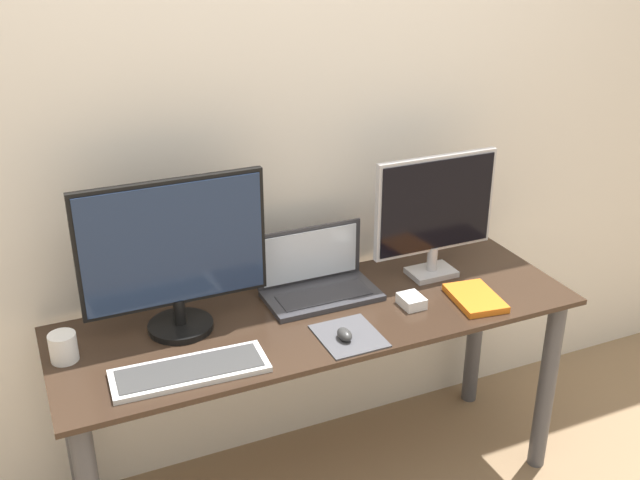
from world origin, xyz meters
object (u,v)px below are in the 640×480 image
object	(u,v)px
monitor_right	(435,210)
mouse	(343,335)
laptop	(317,278)
mug	(63,347)
keyboard	(190,371)
power_brick	(411,301)
book	(475,298)
monitor_left	(174,254)

from	to	relation	value
monitor_right	mouse	world-z (taller)	monitor_right
laptop	mug	world-z (taller)	laptop
laptop	keyboard	distance (m)	0.59
monitor_right	power_brick	bearing A→B (deg)	-136.72
keyboard	power_brick	distance (m)	0.77
mouse	book	distance (m)	0.51
monitor_left	keyboard	xyz separation A→B (m)	(-0.04, -0.25, -0.25)
power_brick	mouse	bearing A→B (deg)	-160.98
mug	power_brick	size ratio (longest dim) A/B	0.98
book	mouse	bearing A→B (deg)	-175.02
monitor_right	power_brick	xyz separation A→B (m)	(-0.18, -0.17, -0.23)
keyboard	book	bearing A→B (deg)	1.39
monitor_left	mouse	xyz separation A→B (m)	(0.43, -0.27, -0.24)
mouse	mug	xyz separation A→B (m)	(-0.78, 0.23, 0.02)
mouse	monitor_left	bearing A→B (deg)	147.92
monitor_right	mouse	bearing A→B (deg)	-150.34
book	monitor_right	bearing A→B (deg)	97.81
laptop	keyboard	bearing A→B (deg)	-150.74
monitor_left	book	xyz separation A→B (m)	(0.93, -0.23, -0.25)
monitor_right	book	bearing A→B (deg)	-82.19
mug	power_brick	xyz separation A→B (m)	(1.07, -0.13, -0.02)
book	mug	bearing A→B (deg)	171.61
monitor_right	mouse	size ratio (longest dim) A/B	6.96
laptop	keyboard	xyz separation A→B (m)	(-0.52, -0.29, -0.05)
monitor_right	keyboard	world-z (taller)	monitor_right
laptop	book	xyz separation A→B (m)	(0.45, -0.27, -0.04)
monitor_left	book	distance (m)	0.99
monitor_left	laptop	xyz separation A→B (m)	(0.48, 0.04, -0.20)
keyboard	mug	bearing A→B (deg)	145.65
mug	power_brick	distance (m)	1.08
keyboard	power_brick	size ratio (longest dim) A/B	5.13
book	power_brick	bearing A→B (deg)	164.56
monitor_right	book	distance (m)	0.33
monitor_left	laptop	world-z (taller)	monitor_left
laptop	book	distance (m)	0.53
mug	monitor_right	bearing A→B (deg)	1.66
book	keyboard	bearing A→B (deg)	-178.61
keyboard	mug	size ratio (longest dim) A/B	5.23
laptop	monitor_right	bearing A→B (deg)	-5.45
monitor_left	book	size ratio (longest dim) A/B	2.48
laptop	power_brick	size ratio (longest dim) A/B	4.34
laptop	monitor_left	bearing A→B (deg)	-175.17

